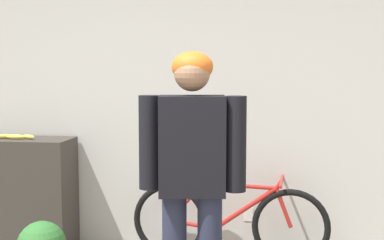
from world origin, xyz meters
TOP-DOWN VIEW (x-y plane):
  - wall_back at (0.00, 2.39)m, footprint 8.00×0.07m
  - side_shelf at (-1.38, 2.14)m, footprint 0.82×0.41m
  - person at (0.23, 1.05)m, footprint 0.67×0.30m
  - bicycle at (0.39, 2.15)m, footprint 1.66×0.46m
  - banana at (-1.44, 2.10)m, footprint 0.37×0.10m

SIDE VIEW (x-z plane):
  - bicycle at x=0.39m, z-range -0.01..0.70m
  - side_shelf at x=-1.38m, z-range 0.00..1.01m
  - person at x=0.23m, z-range 0.15..1.87m
  - banana at x=-1.44m, z-range 1.01..1.05m
  - wall_back at x=0.00m, z-range 0.00..2.60m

